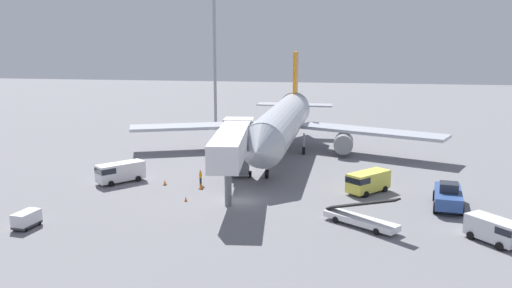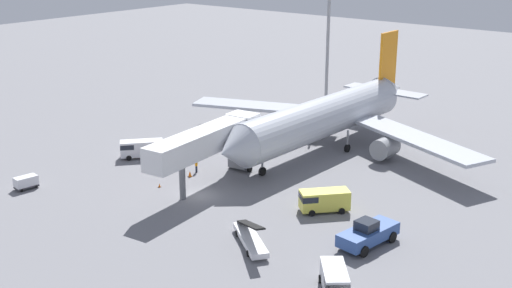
{
  "view_description": "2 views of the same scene",
  "coord_description": "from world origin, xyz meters",
  "px_view_note": "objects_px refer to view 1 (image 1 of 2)",
  "views": [
    {
      "loc": [
        10.48,
        -52.93,
        16.75
      ],
      "look_at": [
        -0.18,
        11.77,
        3.73
      ],
      "focal_mm": 37.95,
      "sensor_mm": 36.0,
      "label": 1
    },
    {
      "loc": [
        48.03,
        -49.37,
        28.36
      ],
      "look_at": [
        -0.72,
        11.13,
        3.23
      ],
      "focal_mm": 46.0,
      "sensor_mm": 36.0,
      "label": 2
    }
  ],
  "objects_px": {
    "airplane_at_gate": "(283,123)",
    "pushback_tug": "(448,196)",
    "belt_loader_truck": "(361,218)",
    "safety_cone_bravo": "(186,199)",
    "service_van_far_right": "(119,172)",
    "safety_cone_charlie": "(201,186)",
    "baggage_cart_near_left": "(26,219)",
    "apron_light_mast": "(214,15)",
    "service_van_mid_center": "(367,181)",
    "jet_bridge": "(233,144)",
    "ground_crew_worker_foreground": "(201,177)",
    "safety_cone_alpha": "(165,183)",
    "service_van_near_center": "(495,229)"
  },
  "relations": [
    {
      "from": "jet_bridge",
      "to": "service_van_far_right",
      "type": "relative_size",
      "value": 3.37
    },
    {
      "from": "safety_cone_alpha",
      "to": "safety_cone_bravo",
      "type": "height_order",
      "value": "safety_cone_alpha"
    },
    {
      "from": "safety_cone_charlie",
      "to": "apron_light_mast",
      "type": "distance_m",
      "value": 49.11
    },
    {
      "from": "baggage_cart_near_left",
      "to": "safety_cone_bravo",
      "type": "distance_m",
      "value": 15.4
    },
    {
      "from": "belt_loader_truck",
      "to": "service_van_mid_center",
      "type": "bearing_deg",
      "value": 85.08
    },
    {
      "from": "pushback_tug",
      "to": "baggage_cart_near_left",
      "type": "bearing_deg",
      "value": -162.38
    },
    {
      "from": "service_van_far_right",
      "to": "safety_cone_bravo",
      "type": "height_order",
      "value": "service_van_far_right"
    },
    {
      "from": "baggage_cart_near_left",
      "to": "apron_light_mast",
      "type": "relative_size",
      "value": 0.09
    },
    {
      "from": "belt_loader_truck",
      "to": "service_van_near_center",
      "type": "bearing_deg",
      "value": -11.65
    },
    {
      "from": "ground_crew_worker_foreground",
      "to": "baggage_cart_near_left",
      "type": "bearing_deg",
      "value": -125.29
    },
    {
      "from": "jet_bridge",
      "to": "safety_cone_bravo",
      "type": "bearing_deg",
      "value": -132.21
    },
    {
      "from": "ground_crew_worker_foreground",
      "to": "belt_loader_truck",
      "type": "bearing_deg",
      "value": -32.12
    },
    {
      "from": "jet_bridge",
      "to": "ground_crew_worker_foreground",
      "type": "distance_m",
      "value": 6.38
    },
    {
      "from": "ground_crew_worker_foreground",
      "to": "apron_light_mast",
      "type": "distance_m",
      "value": 47.33
    },
    {
      "from": "apron_light_mast",
      "to": "baggage_cart_near_left",
      "type": "bearing_deg",
      "value": -93.14
    },
    {
      "from": "service_van_far_right",
      "to": "safety_cone_alpha",
      "type": "relative_size",
      "value": 8.96
    },
    {
      "from": "belt_loader_truck",
      "to": "safety_cone_charlie",
      "type": "distance_m",
      "value": 19.83
    },
    {
      "from": "airplane_at_gate",
      "to": "service_van_far_right",
      "type": "distance_m",
      "value": 25.39
    },
    {
      "from": "service_van_near_center",
      "to": "service_van_far_right",
      "type": "xyz_separation_m",
      "value": [
        -38.25,
        12.87,
        0.14
      ]
    },
    {
      "from": "service_van_mid_center",
      "to": "safety_cone_charlie",
      "type": "xyz_separation_m",
      "value": [
        -18.31,
        -1.45,
        -0.95
      ]
    },
    {
      "from": "jet_bridge",
      "to": "service_van_near_center",
      "type": "distance_m",
      "value": 27.32
    },
    {
      "from": "belt_loader_truck",
      "to": "service_van_far_right",
      "type": "height_order",
      "value": "belt_loader_truck"
    },
    {
      "from": "jet_bridge",
      "to": "pushback_tug",
      "type": "height_order",
      "value": "jet_bridge"
    },
    {
      "from": "pushback_tug",
      "to": "service_van_far_right",
      "type": "relative_size",
      "value": 1.28
    },
    {
      "from": "baggage_cart_near_left",
      "to": "apron_light_mast",
      "type": "xyz_separation_m",
      "value": [
        3.21,
        58.54,
        19.88
      ]
    },
    {
      "from": "pushback_tug",
      "to": "baggage_cart_near_left",
      "type": "xyz_separation_m",
      "value": [
        -38.11,
        -12.11,
        -0.4
      ]
    },
    {
      "from": "pushback_tug",
      "to": "safety_cone_alpha",
      "type": "height_order",
      "value": "pushback_tug"
    },
    {
      "from": "jet_bridge",
      "to": "safety_cone_alpha",
      "type": "relative_size",
      "value": 30.22
    },
    {
      "from": "baggage_cart_near_left",
      "to": "safety_cone_bravo",
      "type": "height_order",
      "value": "baggage_cart_near_left"
    },
    {
      "from": "airplane_at_gate",
      "to": "safety_cone_charlie",
      "type": "bearing_deg",
      "value": -109.33
    },
    {
      "from": "belt_loader_truck",
      "to": "safety_cone_bravo",
      "type": "bearing_deg",
      "value": 164.72
    },
    {
      "from": "service_van_mid_center",
      "to": "safety_cone_bravo",
      "type": "height_order",
      "value": "service_van_mid_center"
    },
    {
      "from": "service_van_near_center",
      "to": "safety_cone_alpha",
      "type": "relative_size",
      "value": 7.67
    },
    {
      "from": "service_van_mid_center",
      "to": "safety_cone_bravo",
      "type": "bearing_deg",
      "value": -161.7
    },
    {
      "from": "ground_crew_worker_foreground",
      "to": "airplane_at_gate",
      "type": "bearing_deg",
      "value": 67.74
    },
    {
      "from": "service_van_near_center",
      "to": "safety_cone_bravo",
      "type": "height_order",
      "value": "service_van_near_center"
    },
    {
      "from": "pushback_tug",
      "to": "safety_cone_charlie",
      "type": "bearing_deg",
      "value": 174.27
    },
    {
      "from": "belt_loader_truck",
      "to": "safety_cone_alpha",
      "type": "height_order",
      "value": "belt_loader_truck"
    },
    {
      "from": "safety_cone_alpha",
      "to": "safety_cone_charlie",
      "type": "relative_size",
      "value": 0.81
    },
    {
      "from": "airplane_at_gate",
      "to": "service_van_mid_center",
      "type": "xyz_separation_m",
      "value": [
        11.42,
        -18.2,
        -3.26
      ]
    },
    {
      "from": "airplane_at_gate",
      "to": "pushback_tug",
      "type": "distance_m",
      "value": 29.57
    },
    {
      "from": "belt_loader_truck",
      "to": "service_van_near_center",
      "type": "relative_size",
      "value": 1.46
    },
    {
      "from": "service_van_far_right",
      "to": "baggage_cart_near_left",
      "type": "relative_size",
      "value": 2.02
    },
    {
      "from": "service_van_far_right",
      "to": "safety_cone_charlie",
      "type": "xyz_separation_m",
      "value": [
        10.1,
        -1.08,
        -0.95
      ]
    },
    {
      "from": "safety_cone_bravo",
      "to": "service_van_far_right",
      "type": "bearing_deg",
      "value": 149.24
    },
    {
      "from": "jet_bridge",
      "to": "service_van_far_right",
      "type": "xyz_separation_m",
      "value": [
        -13.87,
        1.25,
        -4.01
      ]
    },
    {
      "from": "service_van_near_center",
      "to": "service_van_far_right",
      "type": "relative_size",
      "value": 0.86
    },
    {
      "from": "belt_loader_truck",
      "to": "safety_cone_charlie",
      "type": "xyz_separation_m",
      "value": [
        -17.37,
        9.56,
        -0.41
      ]
    },
    {
      "from": "jet_bridge",
      "to": "baggage_cart_near_left",
      "type": "xyz_separation_m",
      "value": [
        -15.83,
        -14.55,
        -4.5
      ]
    },
    {
      "from": "service_van_near_center",
      "to": "service_van_far_right",
      "type": "bearing_deg",
      "value": 161.41
    }
  ]
}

